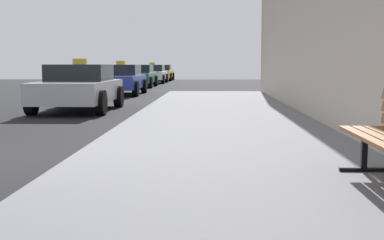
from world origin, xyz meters
name	(u,v)px	position (x,y,z in m)	size (l,w,h in m)	color
sidewalk	(233,159)	(4.00, 0.00, 0.07)	(4.00, 32.00, 0.15)	slate
car_silver	(79,87)	(0.10, 7.89, 0.65)	(1.98, 4.10, 1.43)	#B7B7BF
car_blue	(120,79)	(-0.12, 16.00, 0.65)	(1.93, 4.30, 1.43)	#233899
car_green	(138,76)	(-0.41, 23.71, 0.65)	(1.98, 4.46, 1.27)	#196638
car_white	(152,74)	(-0.33, 30.47, 0.65)	(2.01, 4.58, 1.43)	white
car_yellow	(161,73)	(-0.26, 36.67, 0.65)	(1.96, 4.57, 1.27)	yellow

